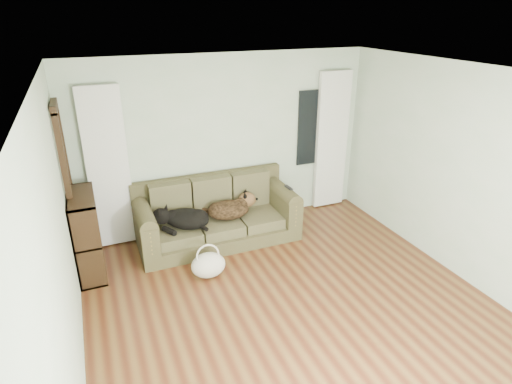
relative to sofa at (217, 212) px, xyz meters
name	(u,v)px	position (x,y,z in m)	size (l,w,h in m)	color
floor	(300,316)	(0.32, -1.97, -0.45)	(5.00, 5.00, 0.00)	#4A2212
ceiling	(312,78)	(0.32, -1.97, 2.15)	(5.00, 5.00, 0.00)	white
wall_back	(225,143)	(0.32, 0.53, 0.85)	(4.50, 0.04, 2.60)	silver
wall_left	(60,257)	(-1.93, -1.97, 0.85)	(0.04, 5.00, 2.60)	silver
wall_right	(474,179)	(2.57, -1.97, 0.85)	(0.04, 5.00, 2.60)	silver
curtain_left	(108,169)	(-1.38, 0.45, 0.70)	(0.55, 0.08, 2.25)	white
curtain_right	(331,141)	(2.12, 0.45, 0.70)	(0.55, 0.08, 2.25)	white
window_pane	(312,128)	(1.77, 0.50, 0.95)	(0.50, 0.03, 1.20)	black
door_casing	(70,192)	(-1.88, 0.07, 0.60)	(0.07, 0.60, 2.10)	#301F10
sofa	(217,212)	(0.00, 0.00, 0.00)	(2.29, 0.99, 0.94)	#2C2A19
dog_black_lab	(184,219)	(-0.50, -0.08, 0.03)	(0.62, 0.43, 0.26)	black
dog_shepherd	(230,208)	(0.19, -0.01, 0.04)	(0.64, 0.45, 0.28)	black
tv_remote	(289,188)	(1.05, -0.16, 0.28)	(0.05, 0.18, 0.02)	black
tote_bag	(208,265)	(-0.40, -0.84, -0.29)	(0.44, 0.34, 0.32)	beige
bookshelf	(87,237)	(-1.77, -0.15, 0.05)	(0.32, 0.86, 1.07)	#301F10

